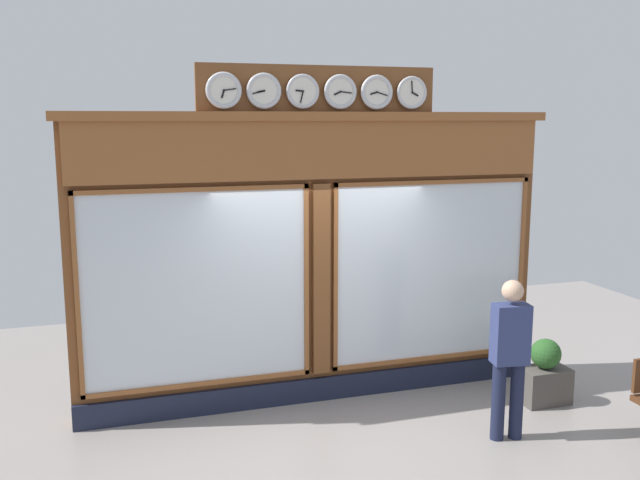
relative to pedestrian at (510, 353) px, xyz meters
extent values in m
cube|color=brown|center=(1.54, -1.72, 0.70)|extent=(5.55, 0.30, 3.26)
cube|color=#191E33|center=(1.54, -1.55, -0.79)|extent=(5.55, 0.08, 0.28)
cube|color=brown|center=(1.54, -1.53, 2.01)|extent=(5.44, 0.08, 0.64)
cube|color=brown|center=(1.54, -1.55, 2.38)|extent=(5.66, 0.20, 0.10)
cube|color=silver|center=(0.12, -1.55, 0.53)|extent=(2.43, 0.02, 2.12)
cube|color=brown|center=(0.12, -1.53, 1.61)|extent=(2.53, 0.04, 0.05)
cube|color=brown|center=(0.12, -1.53, -0.56)|extent=(2.53, 0.04, 0.05)
cube|color=brown|center=(-1.12, -1.53, 0.53)|extent=(0.05, 0.04, 2.22)
cube|color=brown|center=(1.36, -1.53, 0.53)|extent=(0.05, 0.04, 2.22)
cube|color=silver|center=(2.95, -1.55, 0.53)|extent=(2.43, 0.02, 2.12)
cube|color=brown|center=(2.95, -1.53, 1.61)|extent=(2.53, 0.04, 0.05)
cube|color=brown|center=(2.95, -1.53, -0.56)|extent=(2.53, 0.04, 0.05)
cube|color=brown|center=(4.19, -1.53, 0.53)|extent=(0.05, 0.04, 2.22)
cube|color=brown|center=(1.71, -1.53, 0.53)|extent=(0.05, 0.04, 2.22)
cube|color=brown|center=(1.54, -1.54, 0.53)|extent=(0.20, 0.10, 2.22)
cube|color=brown|center=(1.54, -1.59, 2.65)|extent=(2.73, 0.06, 0.57)
cylinder|color=white|center=(0.46, -1.51, 2.65)|extent=(0.31, 0.02, 0.31)
torus|color=silver|center=(0.46, -1.50, 2.65)|extent=(0.37, 0.04, 0.37)
cube|color=black|center=(0.42, -1.49, 2.63)|extent=(0.08, 0.01, 0.05)
cube|color=black|center=(0.46, -1.49, 2.71)|extent=(0.02, 0.01, 0.13)
sphere|color=black|center=(0.46, -1.49, 2.65)|extent=(0.02, 0.02, 0.02)
cylinder|color=white|center=(0.89, -1.51, 2.65)|extent=(0.31, 0.02, 0.31)
torus|color=silver|center=(0.89, -1.50, 2.65)|extent=(0.38, 0.05, 0.38)
cube|color=black|center=(0.93, -1.49, 2.64)|extent=(0.08, 0.01, 0.04)
cube|color=black|center=(0.83, -1.49, 2.63)|extent=(0.13, 0.01, 0.05)
sphere|color=black|center=(0.89, -1.49, 2.65)|extent=(0.02, 0.02, 0.02)
cylinder|color=white|center=(1.32, -1.51, 2.65)|extent=(0.31, 0.02, 0.31)
torus|color=silver|center=(1.32, -1.50, 2.65)|extent=(0.38, 0.05, 0.38)
cube|color=black|center=(1.36, -1.49, 2.63)|extent=(0.08, 0.01, 0.05)
cube|color=black|center=(1.26, -1.49, 2.64)|extent=(0.13, 0.01, 0.03)
sphere|color=black|center=(1.32, -1.49, 2.65)|extent=(0.02, 0.02, 0.02)
cylinder|color=white|center=(1.75, -1.51, 2.65)|extent=(0.31, 0.02, 0.31)
torus|color=silver|center=(1.75, -1.50, 2.65)|extent=(0.37, 0.04, 0.37)
cube|color=black|center=(1.79, -1.49, 2.65)|extent=(0.08, 0.01, 0.03)
cube|color=black|center=(1.77, -1.49, 2.58)|extent=(0.04, 0.01, 0.13)
sphere|color=black|center=(1.75, -1.49, 2.65)|extent=(0.02, 0.02, 0.02)
cylinder|color=white|center=(2.18, -1.51, 2.65)|extent=(0.31, 0.02, 0.31)
torus|color=silver|center=(2.18, -1.50, 2.65)|extent=(0.38, 0.05, 0.38)
cube|color=black|center=(2.22, -1.49, 2.64)|extent=(0.08, 0.01, 0.04)
cube|color=black|center=(2.24, -1.49, 2.63)|extent=(0.13, 0.01, 0.04)
sphere|color=black|center=(2.18, -1.49, 2.65)|extent=(0.02, 0.02, 0.02)
cylinder|color=white|center=(2.61, -1.51, 2.65)|extent=(0.31, 0.02, 0.31)
torus|color=silver|center=(2.61, -1.50, 2.65)|extent=(0.38, 0.05, 0.38)
cube|color=black|center=(2.63, -1.49, 2.61)|extent=(0.04, 0.01, 0.08)
cube|color=black|center=(2.55, -1.49, 2.66)|extent=(0.13, 0.01, 0.03)
sphere|color=black|center=(2.61, -1.49, 2.65)|extent=(0.02, 0.02, 0.02)
cylinder|color=#191E38|center=(0.10, -0.02, -0.52)|extent=(0.14, 0.14, 0.82)
cylinder|color=#191E38|center=(-0.10, 0.02, -0.52)|extent=(0.14, 0.14, 0.82)
cube|color=navy|center=(0.00, 0.00, 0.20)|extent=(0.39, 0.27, 0.62)
sphere|color=tan|center=(0.00, 0.00, 0.65)|extent=(0.22, 0.22, 0.22)
cube|color=#4C4742|center=(-0.93, -0.68, -0.72)|extent=(0.56, 0.36, 0.42)
sphere|color=#285623|center=(-0.93, -0.68, -0.33)|extent=(0.35, 0.35, 0.35)
camera|label=1|loc=(3.92, 5.94, 2.36)|focal=39.40mm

